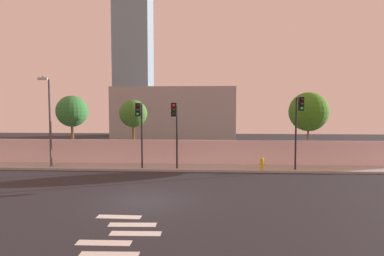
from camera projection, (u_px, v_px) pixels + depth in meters
ground_plane at (144, 200)px, 15.68m from camera, size 80.00×80.00×0.00m
sidewalk at (167, 167)px, 23.85m from camera, size 36.00×2.40×0.15m
perimeter_wall at (169, 152)px, 25.07m from camera, size 36.00×0.18×1.80m
crosswalk_marking at (121, 233)px, 11.60m from camera, size 2.89×3.89×0.01m
traffic_light_left at (175, 121)px, 22.17m from camera, size 0.35×1.67×4.57m
traffic_light_center at (140, 121)px, 22.60m from camera, size 0.35×1.15×4.56m
traffic_light_right at (299, 118)px, 21.99m from camera, size 0.36×1.11×4.95m
street_lamp_curbside at (49, 114)px, 23.39m from camera, size 0.82×1.96×6.32m
fire_hydrant at (262, 163)px, 22.69m from camera, size 0.44×0.26×0.81m
roadside_tree_leftmost at (72, 112)px, 26.17m from camera, size 2.48×2.48×5.36m
roadside_tree_midleft at (133, 114)px, 25.89m from camera, size 2.18×2.18×5.03m
roadside_tree_midright at (309, 112)px, 25.08m from camera, size 2.98×2.98×5.58m
low_building_distant at (175, 116)px, 38.94m from camera, size 13.96×6.00×6.72m
tower_on_skyline at (134, 58)px, 50.81m from camera, size 5.40×5.00×24.01m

